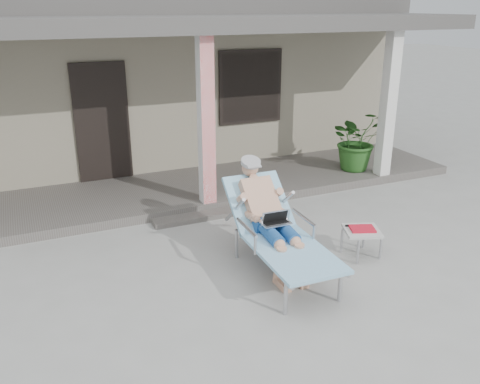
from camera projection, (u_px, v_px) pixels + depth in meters
name	position (u px, v px, depth m)	size (l,w,h in m)	color
ground	(267.00, 268.00, 6.50)	(60.00, 60.00, 0.00)	#9E9E99
house	(140.00, 75.00, 11.49)	(10.40, 5.40, 3.30)	gray
porch_deck	(191.00, 189.00, 9.05)	(10.00, 2.00, 0.15)	#605B56
porch_overhang	(187.00, 30.00, 8.06)	(10.00, 2.30, 2.85)	silver
porch_step	(215.00, 214.00, 8.07)	(2.00, 0.30, 0.07)	#605B56
lounger	(274.00, 206.00, 6.26)	(0.84, 2.12, 1.36)	#B7B7BC
side_table	(362.00, 232.00, 6.70)	(0.59, 0.59, 0.41)	#BBBBB6
potted_palm	(357.00, 140.00, 9.71)	(1.05, 0.91, 1.17)	#26591E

